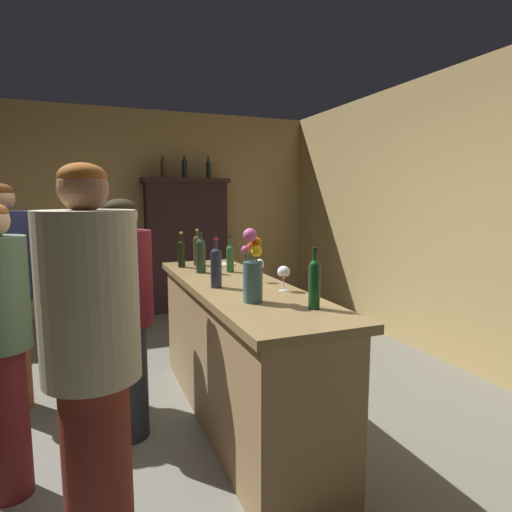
{
  "coord_description": "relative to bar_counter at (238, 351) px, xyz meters",
  "views": [
    {
      "loc": [
        -0.51,
        -2.7,
        1.57
      ],
      "look_at": [
        0.68,
        0.3,
        1.13
      ],
      "focal_mm": 30.24,
      "sensor_mm": 36.0,
      "label": 1
    }
  ],
  "objects": [
    {
      "name": "patron_near_entrance",
      "position": [
        -1.51,
        0.73,
        0.43
      ],
      "size": [
        0.35,
        0.35,
        1.67
      ],
      "rotation": [
        0.0,
        0.0,
        -0.68
      ],
      "color": "brown",
      "rests_on": "ground"
    },
    {
      "name": "wine_bottle_chardonnay",
      "position": [
        -0.17,
        -0.07,
        0.63
      ],
      "size": [
        0.07,
        0.07,
        0.33
      ],
      "color": "#202439",
      "rests_on": "bar_counter"
    },
    {
      "name": "patron_in_navy",
      "position": [
        -0.96,
        -0.99,
        0.43
      ],
      "size": [
        0.38,
        0.38,
        1.7
      ],
      "rotation": [
        0.0,
        0.0,
        1.15
      ],
      "color": "maroon",
      "rests_on": "ground"
    },
    {
      "name": "wine_glass_front",
      "position": [
        0.2,
        -0.33,
        0.6
      ],
      "size": [
        0.08,
        0.08,
        0.16
      ],
      "color": "white",
      "rests_on": "bar_counter"
    },
    {
      "name": "patron_redhead",
      "position": [
        -0.75,
        0.04,
        0.36
      ],
      "size": [
        0.37,
        0.37,
        1.57
      ],
      "rotation": [
        0.0,
        0.0,
        0.08
      ],
      "color": "#262E34",
      "rests_on": "ground"
    },
    {
      "name": "flower_arrangement",
      "position": [
        -0.09,
        -0.53,
        0.67
      ],
      "size": [
        0.12,
        0.14,
        0.42
      ],
      "color": "#385A64",
      "rests_on": "bar_counter"
    },
    {
      "name": "wine_bottle_merlot",
      "position": [
        0.16,
        -0.79,
        0.63
      ],
      "size": [
        0.06,
        0.06,
        0.33
      ],
      "color": "#133E1E",
      "rests_on": "bar_counter"
    },
    {
      "name": "wine_bottle_malbec",
      "position": [
        -0.12,
        0.52,
        0.64
      ],
      "size": [
        0.08,
        0.08,
        0.32
      ],
      "color": "#213521",
      "rests_on": "bar_counter"
    },
    {
      "name": "wall_right",
      "position": [
        2.27,
        -0.07,
        0.88
      ],
      "size": [
        0.12,
        7.01,
        2.76
      ],
      "primitive_type": "cube",
      "color": "tan",
      "rests_on": "ground"
    },
    {
      "name": "cheese_plate",
      "position": [
        0.17,
        0.83,
        0.49
      ],
      "size": [
        0.19,
        0.19,
        0.01
      ],
      "primitive_type": "cylinder",
      "color": "white",
      "rests_on": "bar_counter"
    },
    {
      "name": "wine_glass_mid",
      "position": [
        0.16,
        -0.01,
        0.6
      ],
      "size": [
        0.07,
        0.07,
        0.17
      ],
      "color": "white",
      "rests_on": "bar_counter"
    },
    {
      "name": "display_bottle_left",
      "position": [
        0.05,
        3.16,
        1.48
      ],
      "size": [
        0.07,
        0.07,
        0.32
      ],
      "color": "#472C18",
      "rests_on": "display_cabinet"
    },
    {
      "name": "display_cabinet",
      "position": [
        0.35,
        3.16,
        0.46
      ],
      "size": [
        1.18,
        0.38,
        1.83
      ],
      "color": "black",
      "rests_on": "ground"
    },
    {
      "name": "display_bottle_midleft",
      "position": [
        0.34,
        3.16,
        1.48
      ],
      "size": [
        0.07,
        0.07,
        0.31
      ],
      "color": "#1C2136",
      "rests_on": "display_cabinet"
    },
    {
      "name": "wine_bottle_rose",
      "position": [
        0.1,
        0.47,
        0.61
      ],
      "size": [
        0.06,
        0.06,
        0.29
      ],
      "color": "#285128",
      "rests_on": "bar_counter"
    },
    {
      "name": "floor",
      "position": [
        -0.45,
        -0.07,
        -0.5
      ],
      "size": [
        8.96,
        8.96,
        0.0
      ],
      "primitive_type": "plane",
      "color": "#69675D",
      "rests_on": "ground"
    },
    {
      "name": "wine_bottle_riesling",
      "position": [
        -0.21,
        0.85,
        0.62
      ],
      "size": [
        0.06,
        0.06,
        0.3
      ],
      "color": "black",
      "rests_on": "bar_counter"
    },
    {
      "name": "bar_counter",
      "position": [
        0.0,
        0.0,
        0.0
      ],
      "size": [
        0.65,
        2.34,
        0.98
      ],
      "color": "#99784F",
      "rests_on": "ground"
    },
    {
      "name": "patron_in_grey",
      "position": [
        -1.39,
        -0.32,
        0.36
      ],
      "size": [
        0.3,
        0.3,
        1.55
      ],
      "rotation": [
        0.0,
        0.0,
        -0.01
      ],
      "color": "maroon",
      "rests_on": "ground"
    },
    {
      "name": "wall_back",
      "position": [
        -0.45,
        3.44,
        0.88
      ],
      "size": [
        5.45,
        0.12,
        2.76
      ],
      "primitive_type": "cube",
      "color": "tan",
      "rests_on": "ground"
    },
    {
      "name": "display_bottle_center",
      "position": [
        0.68,
        3.16,
        1.48
      ],
      "size": [
        0.06,
        0.06,
        0.32
      ],
      "color": "#172A31",
      "rests_on": "display_cabinet"
    },
    {
      "name": "wine_bottle_pinot",
      "position": [
        -0.06,
        0.9,
        0.63
      ],
      "size": [
        0.07,
        0.07,
        0.32
      ],
      "color": "#42311A",
      "rests_on": "bar_counter"
    },
    {
      "name": "patron_tall",
      "position": [
        -0.95,
        0.64,
        0.37
      ],
      "size": [
        0.37,
        0.37,
        1.58
      ],
      "rotation": [
        0.0,
        0.0,
        -0.74
      ],
      "color": "#496351",
      "rests_on": "ground"
    }
  ]
}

